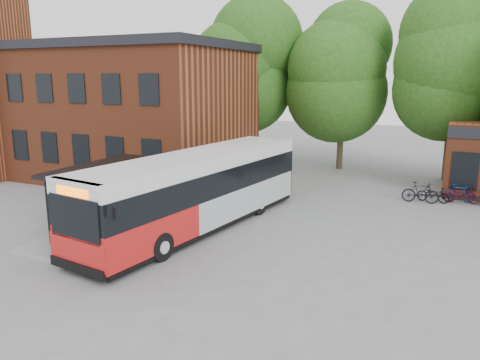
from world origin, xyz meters
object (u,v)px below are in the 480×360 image
at_px(city_bus, 198,191).
at_px(bicycle_0, 433,194).
at_px(bicycle_1, 420,192).
at_px(bicycle_3, 459,193).
at_px(bicycle_4, 462,194).
at_px(bus_shelter, 108,199).

bearing_deg(city_bus, bicycle_0, 52.41).
distance_m(bicycle_0, bicycle_1, 0.75).
distance_m(bicycle_0, bicycle_3, 1.33).
distance_m(city_bus, bicycle_3, 13.94).
distance_m(bicycle_3, bicycle_4, 0.22).
distance_m(bus_shelter, bicycle_0, 16.38).
bearing_deg(bus_shelter, city_bus, 33.71).
xyz_separation_m(bicycle_0, bicycle_4, (1.37, 0.40, 0.04)).
height_order(city_bus, bicycle_4, city_bus).
bearing_deg(bicycle_4, bus_shelter, 121.81).
height_order(bicycle_1, bicycle_3, bicycle_1).
height_order(city_bus, bicycle_0, city_bus).
height_order(bus_shelter, bicycle_1, bus_shelter).
bearing_deg(bicycle_0, bicycle_1, 135.94).
relative_size(city_bus, bicycle_3, 7.93).
distance_m(bus_shelter, city_bus, 3.76).
distance_m(bus_shelter, bicycle_4, 17.67).
xyz_separation_m(city_bus, bicycle_1, (8.39, 8.46, -1.07)).
relative_size(city_bus, bicycle_0, 7.83).
xyz_separation_m(bicycle_1, bicycle_4, (1.97, 0.83, -0.08)).
bearing_deg(bicycle_0, bus_shelter, 142.58).
height_order(bus_shelter, city_bus, city_bus).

